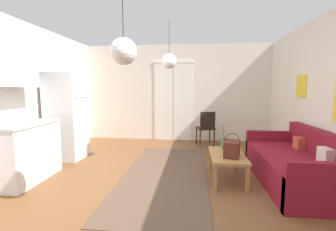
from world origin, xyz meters
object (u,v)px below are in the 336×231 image
Objects in this scene: coffee_table at (227,157)px; refrigerator at (67,116)px; accent_chair at (206,126)px; pendant_lamp_far at (169,61)px; couch at (298,166)px; bamboo_vase at (223,143)px; pendant_lamp_near at (124,51)px; handbag at (232,149)px.

refrigerator reaches higher than coffee_table.
pendant_lamp_far is at bearing 49.51° from accent_chair.
accent_chair reaches higher than couch.
coffee_table is 2.29× the size of bamboo_vase.
pendant_lamp_near is (-1.02, -3.58, 1.33)m from accent_chair.
bamboo_vase is 2.44m from pendant_lamp_near.
couch is at bearing -19.43° from bamboo_vase.
refrigerator is 2.13× the size of pendant_lamp_far.
handbag reaches higher than coffee_table.
pendant_lamp_far is (-1.04, 0.76, 1.39)m from handbag.
refrigerator is at bearing 174.57° from pendant_lamp_far.
handbag is 3.32m from refrigerator.
couch is at bearing 4.64° from handbag.
bamboo_vase is 0.49× the size of accent_chair.
pendant_lamp_far reaches higher than handbag.
pendant_lamp_near and pendant_lamp_far have the same top height.
pendant_lamp_near is at bearing -97.33° from pendant_lamp_far.
handbag is at bearing 81.48° from accent_chair.
pendant_lamp_far is (0.25, 1.97, 0.12)m from pendant_lamp_near.
coffee_table is 1.03× the size of pendant_lamp_near.
coffee_table is at bearing -85.24° from bamboo_vase.
accent_chair is 0.92× the size of pendant_lamp_near.
pendant_lamp_far is at bearing -5.43° from refrigerator.
accent_chair is (2.89, 1.41, -0.39)m from refrigerator.
couch is 4.29m from refrigerator.
coffee_table is 2.58× the size of handbag.
pendant_lamp_near is (-1.24, -1.34, 1.45)m from coffee_table.
bamboo_vase is at bearing -17.32° from pendant_lamp_far.
pendant_lamp_near reaches higher than coffee_table.
pendant_lamp_near is (-1.22, -1.67, 1.30)m from bamboo_vase.
refrigerator is (-3.16, 0.96, 0.34)m from handbag.
bamboo_vase reaches higher than couch.
handbag is 0.40× the size of pendant_lamp_near.
coffee_table is at bearing -14.82° from refrigerator.
pendant_lamp_near is 1.15× the size of pendant_lamp_far.
bamboo_vase is (-1.07, 0.38, 0.24)m from couch.
refrigerator is 3.01m from pendant_lamp_near.
pendant_lamp_far is at bearing 162.68° from bamboo_vase.
refrigerator reaches higher than handbag.
pendant_lamp_near is at bearing -150.53° from couch.
couch reaches higher than coffee_table.
bamboo_vase is 0.51× the size of pendant_lamp_far.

